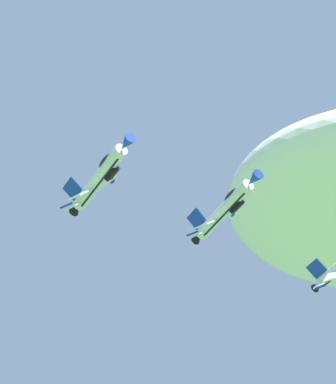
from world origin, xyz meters
The scene contains 2 objects.
fighter_jet_right_wing centered at (19.53, 91.63, 83.61)m, with size 8.73×15.32×7.13m.
fighter_jet_left_outer centered at (2.24, 84.43, 80.79)m, with size 8.40×15.32×7.79m.
Camera 1 is at (-1.48, -2.46, 1.93)m, focal length 87.86 mm.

